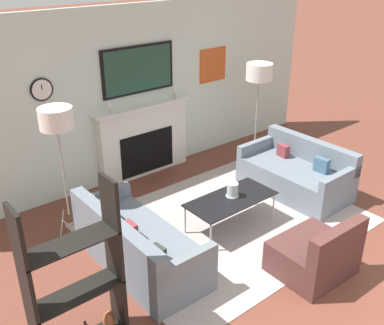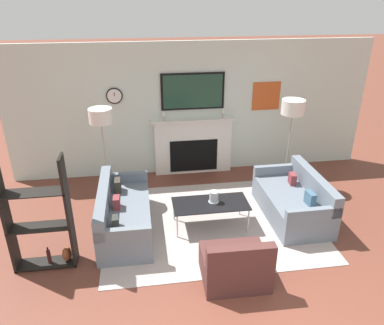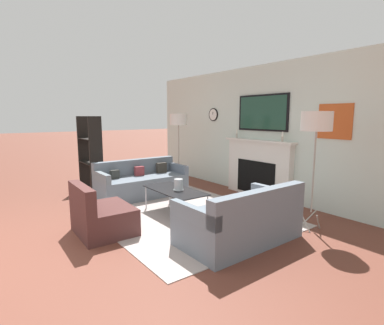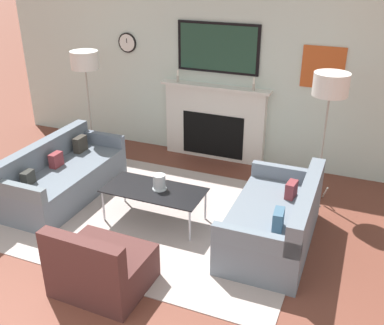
% 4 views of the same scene
% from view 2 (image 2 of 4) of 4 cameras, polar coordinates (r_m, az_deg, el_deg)
% --- Properties ---
extents(fireplace_wall, '(7.39, 0.28, 2.70)m').
position_cam_2_polar(fireplace_wall, '(7.71, 0.11, 7.15)').
color(fireplace_wall, silver).
rests_on(fireplace_wall, ground_plane).
extents(area_rug, '(3.50, 2.69, 0.01)m').
position_cam_2_polar(area_rug, '(6.39, 2.86, -9.08)').
color(area_rug, '#B1A09A').
rests_on(area_rug, ground_plane).
extents(couch_left, '(0.80, 1.83, 0.75)m').
position_cam_2_polar(couch_left, '(6.16, -10.50, -7.92)').
color(couch_left, slate).
rests_on(couch_left, ground_plane).
extents(couch_right, '(0.89, 1.64, 0.78)m').
position_cam_2_polar(couch_right, '(6.65, 15.30, -5.79)').
color(couch_right, slate).
rests_on(couch_right, ground_plane).
extents(armchair, '(0.88, 0.75, 0.74)m').
position_cam_2_polar(armchair, '(5.17, 6.60, -15.32)').
color(armchair, '#4F2B29').
rests_on(armchair, ground_plane).
extents(coffee_table, '(1.23, 0.58, 0.43)m').
position_cam_2_polar(coffee_table, '(6.10, 2.84, -6.41)').
color(coffee_table, black).
rests_on(coffee_table, ground_plane).
extents(hurricane_candle, '(0.17, 0.17, 0.19)m').
position_cam_2_polar(hurricane_candle, '(6.08, 3.34, -5.31)').
color(hurricane_candle, silver).
rests_on(hurricane_candle, coffee_table).
extents(floor_lamp_left, '(0.41, 0.41, 1.73)m').
position_cam_2_polar(floor_lamp_left, '(6.69, -13.75, 6.73)').
color(floor_lamp_left, '#9E998E').
rests_on(floor_lamp_left, ground_plane).
extents(floor_lamp_right, '(0.43, 0.43, 1.74)m').
position_cam_2_polar(floor_lamp_right, '(7.23, 15.14, 8.00)').
color(floor_lamp_right, '#9E998E').
rests_on(floor_lamp_right, ground_plane).
extents(shelf_unit, '(0.84, 0.28, 1.67)m').
position_cam_2_polar(shelf_unit, '(5.50, -21.95, -8.43)').
color(shelf_unit, black).
rests_on(shelf_unit, ground_plane).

